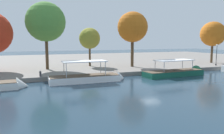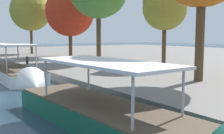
{
  "view_description": "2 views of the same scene",
  "coord_description": "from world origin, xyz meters",
  "px_view_note": "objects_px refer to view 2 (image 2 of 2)",
  "views": [
    {
      "loc": [
        -15.97,
        -25.3,
        6.07
      ],
      "look_at": [
        -2.86,
        7.64,
        1.72
      ],
      "focal_mm": 34.06,
      "sensor_mm": 36.0,
      "label": 1
    },
    {
      "loc": [
        17.24,
        -1.46,
        3.89
      ],
      "look_at": [
        -0.47,
        10.64,
        1.46
      ],
      "focal_mm": 44.74,
      "sensor_mm": 36.0,
      "label": 2
    }
  ],
  "objects_px": {
    "tour_boat_1": "(17,76)",
    "tree_5": "(69,11)",
    "mooring_bollard_0": "(27,60)",
    "tree_2": "(32,10)",
    "tree_4": "(165,8)",
    "tour_boat_2": "(120,126)"
  },
  "relations": [
    {
      "from": "tour_boat_2",
      "to": "tour_boat_1",
      "type": "bearing_deg",
      "value": 175.12
    },
    {
      "from": "mooring_bollard_0",
      "to": "tree_4",
      "type": "relative_size",
      "value": 0.11
    },
    {
      "from": "tree_4",
      "to": "tree_5",
      "type": "distance_m",
      "value": 18.71
    },
    {
      "from": "mooring_bollard_0",
      "to": "tree_2",
      "type": "height_order",
      "value": "tree_2"
    },
    {
      "from": "tour_boat_1",
      "to": "tree_4",
      "type": "relative_size",
      "value": 1.42
    },
    {
      "from": "tree_4",
      "to": "tree_2",
      "type": "bearing_deg",
      "value": -171.97
    },
    {
      "from": "tour_boat_1",
      "to": "tour_boat_2",
      "type": "height_order",
      "value": "tour_boat_1"
    },
    {
      "from": "tour_boat_1",
      "to": "tour_boat_2",
      "type": "relative_size",
      "value": 0.93
    },
    {
      "from": "tour_boat_2",
      "to": "tree_2",
      "type": "height_order",
      "value": "tree_2"
    },
    {
      "from": "tree_2",
      "to": "tree_4",
      "type": "bearing_deg",
      "value": 8.03
    },
    {
      "from": "tour_boat_1",
      "to": "tree_5",
      "type": "xyz_separation_m",
      "value": [
        -14.83,
        12.29,
        7.26
      ]
    },
    {
      "from": "tree_2",
      "to": "tree_4",
      "type": "relative_size",
      "value": 1.35
    },
    {
      "from": "tree_2",
      "to": "tour_boat_2",
      "type": "bearing_deg",
      "value": -14.23
    },
    {
      "from": "tour_boat_1",
      "to": "mooring_bollard_0",
      "type": "height_order",
      "value": "tour_boat_1"
    },
    {
      "from": "tour_boat_2",
      "to": "tree_4",
      "type": "bearing_deg",
      "value": 126.57
    },
    {
      "from": "mooring_bollard_0",
      "to": "tree_2",
      "type": "relative_size",
      "value": 0.08
    },
    {
      "from": "mooring_bollard_0",
      "to": "tree_2",
      "type": "xyz_separation_m",
      "value": [
        -17.66,
        6.72,
        7.21
      ]
    },
    {
      "from": "mooring_bollard_0",
      "to": "tour_boat_1",
      "type": "bearing_deg",
      "value": -24.18
    },
    {
      "from": "tour_boat_1",
      "to": "tree_4",
      "type": "bearing_deg",
      "value": 75.99
    },
    {
      "from": "tour_boat_1",
      "to": "mooring_bollard_0",
      "type": "bearing_deg",
      "value": 156.98
    },
    {
      "from": "tour_boat_1",
      "to": "tree_2",
      "type": "bearing_deg",
      "value": 159.35
    },
    {
      "from": "tour_boat_1",
      "to": "tree_2",
      "type": "xyz_separation_m",
      "value": [
        -24.75,
        9.9,
        7.99
      ]
    }
  ]
}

